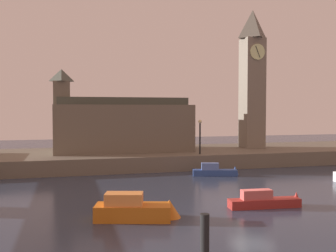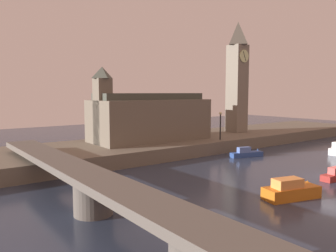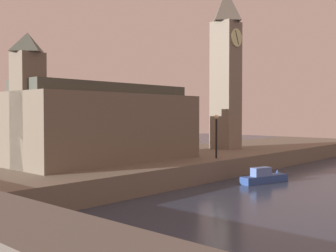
{
  "view_description": "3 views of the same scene",
  "coord_description": "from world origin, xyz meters",
  "px_view_note": "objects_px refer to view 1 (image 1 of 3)",
  "views": [
    {
      "loc": [
        -11.17,
        -21.74,
        6.01
      ],
      "look_at": [
        -1.3,
        15.5,
        4.4
      ],
      "focal_mm": 41.25,
      "sensor_mm": 36.0,
      "label": 1
    },
    {
      "loc": [
        -28.58,
        -14.52,
        7.49
      ],
      "look_at": [
        -5.58,
        16.2,
        3.63
      ],
      "focal_mm": 36.15,
      "sensor_mm": 36.0,
      "label": 2
    },
    {
      "loc": [
        -25.41,
        -4.17,
        5.13
      ],
      "look_at": [
        -2.05,
        16.95,
        4.16
      ],
      "focal_mm": 44.47,
      "sensor_mm": 36.0,
      "label": 3
    }
  ],
  "objects_px": {
    "clock_tower": "(252,77)",
    "boat_dinghy_red": "(270,201)",
    "parliament_hall": "(120,125)",
    "mooring_post_left": "(205,236)",
    "boat_tour_blue": "(218,171)",
    "boat_patrol_orange": "(140,209)",
    "streetlamp": "(200,132)"
  },
  "relations": [
    {
      "from": "clock_tower",
      "to": "boat_dinghy_red",
      "type": "xyz_separation_m",
      "value": [
        -9.28,
        -20.58,
        -9.54
      ]
    },
    {
      "from": "parliament_hall",
      "to": "boat_dinghy_red",
      "type": "height_order",
      "value": "parliament_hall"
    },
    {
      "from": "mooring_post_left",
      "to": "boat_dinghy_red",
      "type": "height_order",
      "value": "mooring_post_left"
    },
    {
      "from": "boat_dinghy_red",
      "to": "boat_tour_blue",
      "type": "relative_size",
      "value": 1.09
    },
    {
      "from": "boat_patrol_orange",
      "to": "boat_tour_blue",
      "type": "distance_m",
      "value": 15.45
    },
    {
      "from": "parliament_hall",
      "to": "streetlamp",
      "type": "bearing_deg",
      "value": -34.23
    },
    {
      "from": "boat_tour_blue",
      "to": "boat_patrol_orange",
      "type": "bearing_deg",
      "value": -128.29
    },
    {
      "from": "streetlamp",
      "to": "boat_dinghy_red",
      "type": "bearing_deg",
      "value": -93.87
    },
    {
      "from": "parliament_hall",
      "to": "boat_dinghy_red",
      "type": "xyz_separation_m",
      "value": [
        6.41,
        -20.99,
        -3.97
      ]
    },
    {
      "from": "boat_dinghy_red",
      "to": "parliament_hall",
      "type": "bearing_deg",
      "value": 106.98
    },
    {
      "from": "streetlamp",
      "to": "mooring_post_left",
      "type": "height_order",
      "value": "streetlamp"
    },
    {
      "from": "clock_tower",
      "to": "boat_patrol_orange",
      "type": "bearing_deg",
      "value": -129.64
    },
    {
      "from": "parliament_hall",
      "to": "streetlamp",
      "type": "xyz_separation_m",
      "value": [
        7.49,
        -5.09,
        -0.63
      ]
    },
    {
      "from": "clock_tower",
      "to": "streetlamp",
      "type": "relative_size",
      "value": 4.64
    },
    {
      "from": "streetlamp",
      "to": "clock_tower",
      "type": "bearing_deg",
      "value": 29.72
    },
    {
      "from": "mooring_post_left",
      "to": "boat_patrol_orange",
      "type": "distance_m",
      "value": 6.23
    },
    {
      "from": "mooring_post_left",
      "to": "boat_patrol_orange",
      "type": "xyz_separation_m",
      "value": [
        -1.56,
        6.02,
        -0.33
      ]
    },
    {
      "from": "clock_tower",
      "to": "mooring_post_left",
      "type": "distance_m",
      "value": 32.86
    },
    {
      "from": "boat_dinghy_red",
      "to": "boat_tour_blue",
      "type": "xyz_separation_m",
      "value": [
        1.28,
        11.5,
        0.01
      ]
    },
    {
      "from": "streetlamp",
      "to": "mooring_post_left",
      "type": "bearing_deg",
      "value": -109.1
    },
    {
      "from": "boat_dinghy_red",
      "to": "boat_patrol_orange",
      "type": "distance_m",
      "value": 8.32
    },
    {
      "from": "parliament_hall",
      "to": "streetlamp",
      "type": "height_order",
      "value": "parliament_hall"
    },
    {
      "from": "parliament_hall",
      "to": "boat_patrol_orange",
      "type": "height_order",
      "value": "parliament_hall"
    },
    {
      "from": "streetlamp",
      "to": "boat_dinghy_red",
      "type": "relative_size",
      "value": 0.71
    },
    {
      "from": "parliament_hall",
      "to": "mooring_post_left",
      "type": "bearing_deg",
      "value": -90.67
    },
    {
      "from": "mooring_post_left",
      "to": "parliament_hall",
      "type": "bearing_deg",
      "value": 89.33
    },
    {
      "from": "mooring_post_left",
      "to": "boat_tour_blue",
      "type": "bearing_deg",
      "value": 66.17
    },
    {
      "from": "boat_dinghy_red",
      "to": "boat_tour_blue",
      "type": "height_order",
      "value": "boat_tour_blue"
    },
    {
      "from": "clock_tower",
      "to": "streetlamp",
      "type": "distance_m",
      "value": 11.3
    },
    {
      "from": "parliament_hall",
      "to": "boat_tour_blue",
      "type": "height_order",
      "value": "parliament_hall"
    },
    {
      "from": "streetlamp",
      "to": "boat_patrol_orange",
      "type": "xyz_separation_m",
      "value": [
        -9.37,
        -16.53,
        -3.16
      ]
    },
    {
      "from": "boat_patrol_orange",
      "to": "parliament_hall",
      "type": "bearing_deg",
      "value": 85.02
    }
  ]
}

